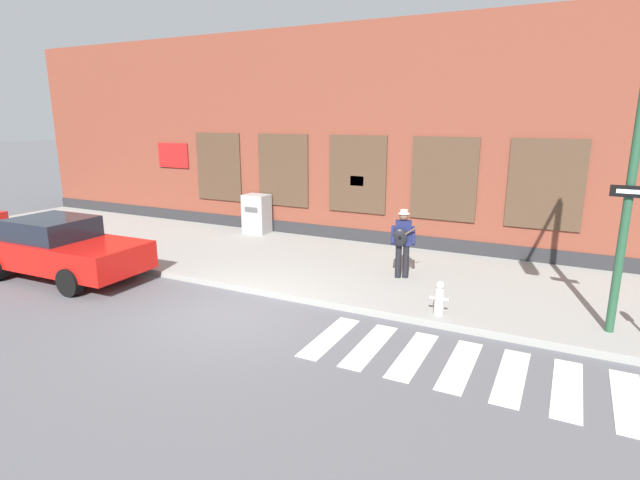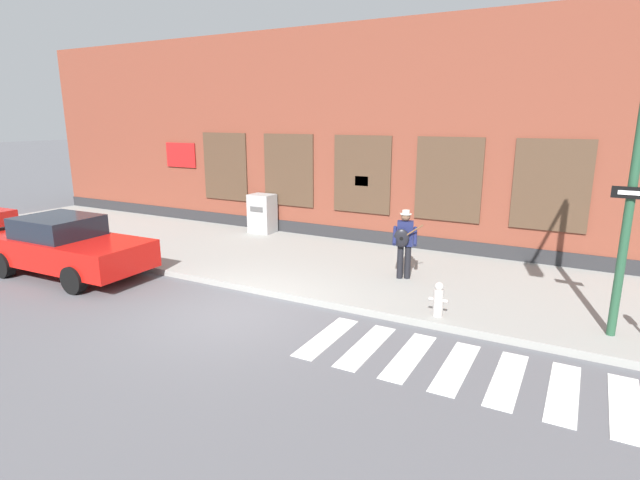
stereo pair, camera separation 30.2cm
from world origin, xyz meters
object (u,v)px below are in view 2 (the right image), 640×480
object	(u,v)px
busker	(404,240)
fire_hydrant	(438,299)
red_car	(65,246)
utility_box	(262,213)

from	to	relation	value
busker	fire_hydrant	world-z (taller)	busker
red_car	fire_hydrant	bearing A→B (deg)	9.05
fire_hydrant	red_car	bearing A→B (deg)	-170.95
fire_hydrant	busker	bearing A→B (deg)	125.98
utility_box	fire_hydrant	size ratio (longest dim) A/B	1.87
utility_box	fire_hydrant	xyz separation A→B (m)	(7.31, -4.46, -0.31)
red_car	busker	size ratio (longest dim) A/B	2.75
busker	fire_hydrant	distance (m)	2.46
busker	utility_box	distance (m)	6.44
red_car	utility_box	distance (m)	6.26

